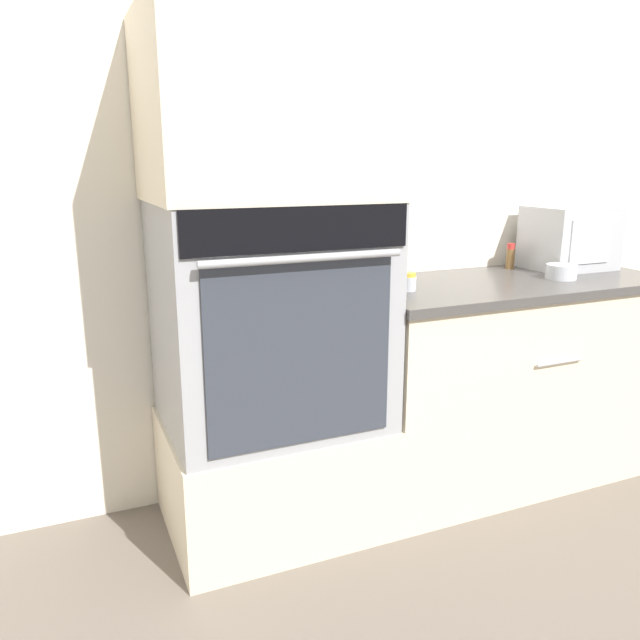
# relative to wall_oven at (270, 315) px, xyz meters

# --- Properties ---
(ground_plane) EXTENTS (12.00, 12.00, 0.00)m
(ground_plane) POSITION_rel_wall_oven_xyz_m (0.39, -0.30, -0.81)
(ground_plane) COLOR #6B6056
(wall_back) EXTENTS (8.00, 0.05, 2.50)m
(wall_back) POSITION_rel_wall_oven_xyz_m (0.39, 0.33, 0.44)
(wall_back) COLOR silver
(wall_back) RESTS_ON ground_plane
(oven_cabinet_base) EXTENTS (0.77, 0.60, 0.42)m
(oven_cabinet_base) POSITION_rel_wall_oven_xyz_m (-0.00, 0.00, -0.60)
(oven_cabinet_base) COLOR beige
(oven_cabinet_base) RESTS_ON ground_plane
(wall_oven) EXTENTS (0.75, 0.64, 0.79)m
(wall_oven) POSITION_rel_wall_oven_xyz_m (0.00, 0.00, 0.00)
(wall_oven) COLOR #9EA0A5
(wall_oven) RESTS_ON oven_cabinet_base
(oven_cabinet_upper) EXTENTS (0.77, 0.60, 0.59)m
(oven_cabinet_upper) POSITION_rel_wall_oven_xyz_m (-0.00, 0.00, 0.69)
(oven_cabinet_upper) COLOR beige
(oven_cabinet_upper) RESTS_ON wall_oven
(counter_unit) EXTENTS (1.35, 0.63, 0.86)m
(counter_unit) POSITION_rel_wall_oven_xyz_m (1.05, 0.00, -0.38)
(counter_unit) COLOR beige
(counter_unit) RESTS_ON ground_plane
(microwave) EXTENTS (0.36, 0.29, 0.28)m
(microwave) POSITION_rel_wall_oven_xyz_m (1.47, 0.12, 0.19)
(microwave) COLOR #B2B5BA
(microwave) RESTS_ON counter_unit
(knife_block) EXTENTS (0.12, 0.12, 0.23)m
(knife_block) POSITION_rel_wall_oven_xyz_m (0.50, 0.08, 0.14)
(knife_block) COLOR black
(knife_block) RESTS_ON counter_unit
(bowl) EXTENTS (0.12, 0.12, 0.06)m
(bowl) POSITION_rel_wall_oven_xyz_m (1.25, -0.07, 0.08)
(bowl) COLOR silver
(bowl) RESTS_ON counter_unit
(condiment_jar_near) EXTENTS (0.06, 0.06, 0.07)m
(condiment_jar_near) POSITION_rel_wall_oven_xyz_m (0.54, -0.03, 0.08)
(condiment_jar_near) COLOR silver
(condiment_jar_near) RESTS_ON counter_unit
(condiment_jar_mid) EXTENTS (0.04, 0.04, 0.11)m
(condiment_jar_mid) POSITION_rel_wall_oven_xyz_m (1.22, 0.21, 0.10)
(condiment_jar_mid) COLOR brown
(condiment_jar_mid) RESTS_ON counter_unit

